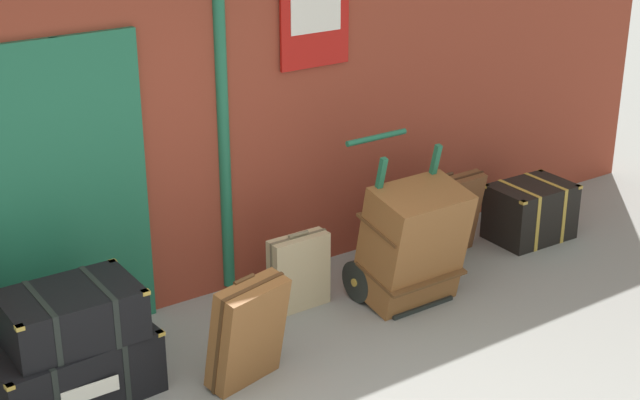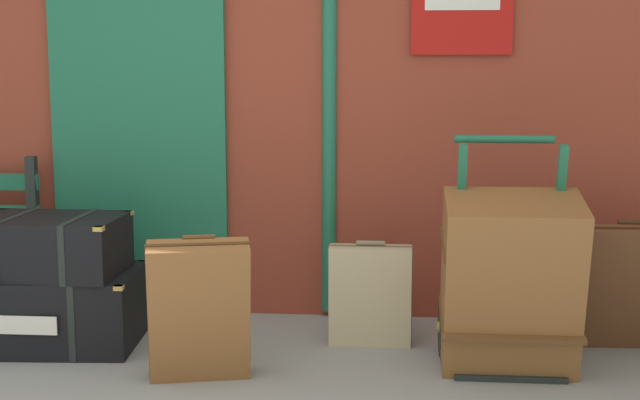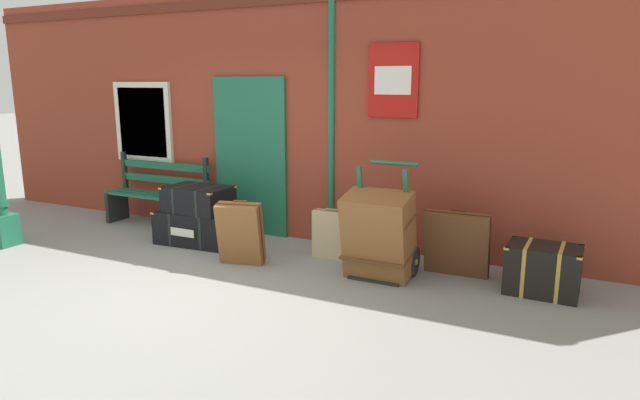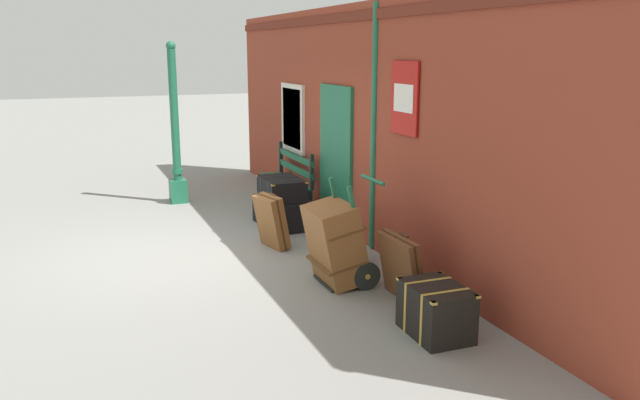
# 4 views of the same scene
# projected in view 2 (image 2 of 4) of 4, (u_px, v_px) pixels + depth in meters

# --- Properties ---
(brick_facade) EXTENTS (10.40, 0.35, 3.20)m
(brick_facade) POSITION_uv_depth(u_px,v_px,m) (211.00, 60.00, 5.60)
(brick_facade) COLOR brown
(brick_facade) RESTS_ON ground
(steamer_trunk_base) EXTENTS (1.05, 0.71, 0.43)m
(steamer_trunk_base) POSITION_uv_depth(u_px,v_px,m) (49.00, 308.00, 5.03)
(steamer_trunk_base) COLOR black
(steamer_trunk_base) RESTS_ON ground
(steamer_trunk_middle) EXTENTS (0.82, 0.56, 0.33)m
(steamer_trunk_middle) POSITION_uv_depth(u_px,v_px,m) (49.00, 245.00, 4.93)
(steamer_trunk_middle) COLOR black
(steamer_trunk_middle) RESTS_ON steamer_trunk_base
(porters_trolley) EXTENTS (0.71, 0.63, 1.19)m
(porters_trolley) POSITION_uv_depth(u_px,v_px,m) (505.00, 312.00, 4.73)
(porters_trolley) COLOR black
(porters_trolley) RESTS_ON ground
(large_brown_trunk) EXTENTS (0.70, 0.61, 0.95)m
(large_brown_trunk) POSITION_uv_depth(u_px,v_px,m) (510.00, 283.00, 4.53)
(large_brown_trunk) COLOR brown
(large_brown_trunk) RESTS_ON ground
(suitcase_beige) EXTENTS (0.56, 0.42, 0.74)m
(suitcase_beige) POSITION_uv_depth(u_px,v_px,m) (199.00, 310.00, 4.42)
(suitcase_beige) COLOR brown
(suitcase_beige) RESTS_ON ground
(suitcase_charcoal) EXTENTS (0.69, 0.27, 0.73)m
(suitcase_charcoal) POSITION_uv_depth(u_px,v_px,m) (630.00, 287.00, 4.93)
(suitcase_charcoal) COLOR brown
(suitcase_charcoal) RESTS_ON ground
(suitcase_oxblood) EXTENTS (0.47, 0.15, 0.60)m
(suitcase_oxblood) POSITION_uv_depth(u_px,v_px,m) (370.00, 295.00, 5.02)
(suitcase_oxblood) COLOR tan
(suitcase_oxblood) RESTS_ON ground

